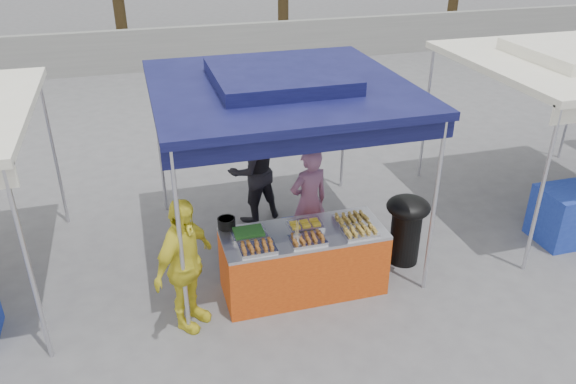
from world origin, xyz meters
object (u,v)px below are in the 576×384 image
object	(u,v)px
cooking_pot	(227,223)
vendor_woman	(309,202)
vendor_table	(303,261)
wok_burner	(406,224)
customer_person	(185,266)
helper_man	(253,170)

from	to	relation	value
cooking_pot	vendor_woman	world-z (taller)	vendor_woman
vendor_table	vendor_woman	bearing A→B (deg)	68.03
vendor_table	wok_burner	size ratio (longest dim) A/B	2.04
vendor_table	customer_person	world-z (taller)	customer_person
vendor_woman	customer_person	xyz separation A→B (m)	(-1.80, -1.08, 0.03)
helper_man	cooking_pot	bearing A→B (deg)	49.77
helper_man	customer_person	world-z (taller)	helper_man
cooking_pot	customer_person	xyz separation A→B (m)	(-0.59, -0.64, -0.09)
cooking_pot	vendor_woman	bearing A→B (deg)	20.05
vendor_table	vendor_woman	xyz separation A→B (m)	(0.33, 0.81, 0.37)
customer_person	wok_burner	bearing A→B (deg)	-37.28
vendor_table	customer_person	bearing A→B (deg)	-169.59
vendor_table	helper_man	bearing A→B (deg)	95.84
wok_burner	customer_person	world-z (taller)	customer_person
cooking_pot	vendor_woman	xyz separation A→B (m)	(1.21, 0.44, -0.12)
wok_burner	helper_man	size ratio (longest dim) A/B	0.60
vendor_woman	helper_man	size ratio (longest dim) A/B	0.96
cooking_pot	wok_burner	world-z (taller)	wok_burner
vendor_table	vendor_woman	distance (m)	0.94
cooking_pot	customer_person	distance (m)	0.88
vendor_table	customer_person	size ratio (longest dim) A/B	1.21
vendor_table	helper_man	world-z (taller)	helper_man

